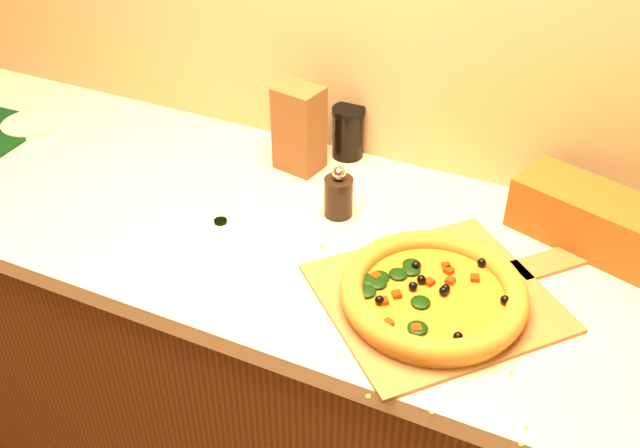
{
  "coord_description": "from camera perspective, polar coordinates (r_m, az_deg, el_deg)",
  "views": [
    {
      "loc": [
        0.49,
        0.38,
        1.77
      ],
      "look_at": [
        0.03,
        1.38,
        0.96
      ],
      "focal_mm": 40.0,
      "sensor_mm": 36.0,
      "label": 1
    }
  ],
  "objects": [
    {
      "name": "pizza_peel",
      "position": [
        1.31,
        9.81,
        -5.6
      ],
      "size": [
        0.52,
        0.53,
        0.01
      ],
      "rotation": [
        0.0,
        0.0,
        -0.74
      ],
      "color": "brown",
      "rests_on": "countertop"
    },
    {
      "name": "bottle_cap",
      "position": [
        1.48,
        -7.97,
        0.23
      ],
      "size": [
        0.04,
        0.04,
        0.01
      ],
      "primitive_type": "cylinder",
      "rotation": [
        0.0,
        0.0,
        0.36
      ],
      "color": "black",
      "rests_on": "countertop"
    },
    {
      "name": "bread_bag",
      "position": [
        1.47,
        22.67,
        -0.39
      ],
      "size": [
        0.42,
        0.25,
        0.11
      ],
      "primitive_type": "cube",
      "rotation": [
        0.0,
        0.0,
        -0.32
      ],
      "color": "brown",
      "rests_on": "countertop"
    },
    {
      "name": "countertop",
      "position": [
        1.46,
        -0.19,
        -1.19
      ],
      "size": [
        2.84,
        0.68,
        0.04
      ],
      "primitive_type": "cube",
      "color": "beige",
      "rests_on": "cabinet"
    },
    {
      "name": "cabinet",
      "position": [
        1.77,
        -0.16,
        -12.81
      ],
      "size": [
        2.8,
        0.65,
        0.86
      ],
      "primitive_type": "cube",
      "color": "#49250F",
      "rests_on": "ground"
    },
    {
      "name": "side_plate",
      "position": [
        1.95,
        -22.11,
        7.38
      ],
      "size": [
        0.17,
        0.17,
        0.01
      ],
      "primitive_type": "cylinder",
      "rotation": [
        0.0,
        0.0,
        0.21
      ],
      "color": "beige",
      "rests_on": "countertop"
    },
    {
      "name": "pizza",
      "position": [
        1.27,
        9.05,
        -5.5
      ],
      "size": [
        0.33,
        0.33,
        0.05
      ],
      "color": "gold",
      "rests_on": "pizza_peel"
    },
    {
      "name": "dark_jar",
      "position": [
        1.67,
        2.26,
        7.35
      ],
      "size": [
        0.08,
        0.08,
        0.12
      ],
      "color": "black",
      "rests_on": "countertop"
    },
    {
      "name": "pepper_grinder",
      "position": [
        1.47,
        1.49,
        2.31
      ],
      "size": [
        0.06,
        0.06,
        0.11
      ],
      "color": "black",
      "rests_on": "countertop"
    },
    {
      "name": "paper_bag",
      "position": [
        1.6,
        -1.67,
        7.63
      ],
      "size": [
        0.11,
        0.1,
        0.2
      ],
      "primitive_type": "cube",
      "rotation": [
        0.0,
        0.0,
        -0.18
      ],
      "color": "brown",
      "rests_on": "countertop"
    }
  ]
}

